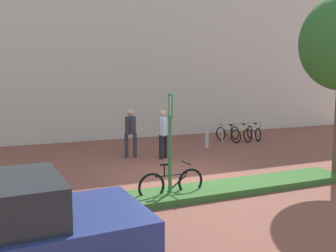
# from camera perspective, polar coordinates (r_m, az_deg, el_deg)

# --- Properties ---
(ground_plane) EXTENTS (60.00, 60.00, 0.00)m
(ground_plane) POSITION_cam_1_polar(r_m,az_deg,el_deg) (11.17, 1.99, -7.33)
(ground_plane) COLOR brown
(building_facade) EXTENTS (28.00, 1.20, 10.00)m
(building_facade) POSITION_cam_1_polar(r_m,az_deg,el_deg) (18.12, -8.78, 14.11)
(building_facade) COLOR beige
(building_facade) RESTS_ON ground
(planter_strip) EXTENTS (7.00, 1.10, 0.16)m
(planter_strip) POSITION_cam_1_polar(r_m,az_deg,el_deg) (9.68, 9.04, -9.24)
(planter_strip) COLOR #336028
(planter_strip) RESTS_ON ground
(parking_sign_post) EXTENTS (0.08, 0.36, 2.47)m
(parking_sign_post) POSITION_cam_1_polar(r_m,az_deg,el_deg) (8.61, 0.30, -0.75)
(parking_sign_post) COLOR #2D7238
(parking_sign_post) RESTS_ON ground
(bike_at_sign) EXTENTS (1.68, 0.42, 0.86)m
(bike_at_sign) POSITION_cam_1_polar(r_m,az_deg,el_deg) (8.98, 0.54, -8.68)
(bike_at_sign) COLOR black
(bike_at_sign) RESTS_ON ground
(bike_rack_cluster) EXTENTS (2.11, 1.55, 0.83)m
(bike_rack_cluster) POSITION_cam_1_polar(r_m,az_deg,el_deg) (17.31, 11.02, -1.06)
(bike_rack_cluster) COLOR #99999E
(bike_rack_cluster) RESTS_ON ground
(bollard_steel) EXTENTS (0.16, 0.16, 0.90)m
(bollard_steel) POSITION_cam_1_polar(r_m,az_deg,el_deg) (15.36, 5.90, -1.63)
(bollard_steel) COLOR #ADADB2
(bollard_steel) RESTS_ON ground
(person_shirt_blue) EXTENTS (0.36, 0.59, 1.72)m
(person_shirt_blue) POSITION_cam_1_polar(r_m,az_deg,el_deg) (13.16, -0.74, -0.73)
(person_shirt_blue) COLOR black
(person_shirt_blue) RESTS_ON ground
(person_suited_navy) EXTENTS (0.45, 0.48, 1.72)m
(person_suited_navy) POSITION_cam_1_polar(r_m,az_deg,el_deg) (13.43, -5.69, -0.61)
(person_suited_navy) COLOR #2D2D38
(person_suited_navy) RESTS_ON ground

